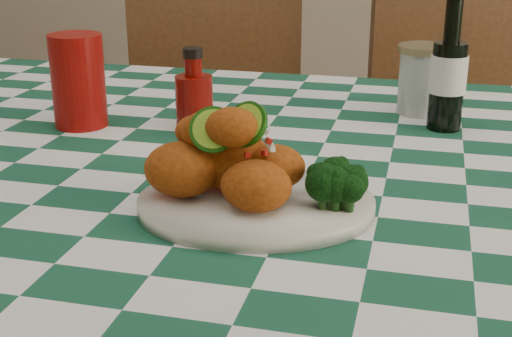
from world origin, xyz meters
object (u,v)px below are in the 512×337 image
(mason_jar, at_px, (422,80))
(beer_bottle, at_px, (449,65))
(red_tumbler, at_px, (78,81))
(plate, at_px, (256,205))
(wooden_chair_left, at_px, (224,160))
(wooden_chair_right, at_px, (476,173))
(fried_chicken_pile, at_px, (235,153))
(ketchup_bottle, at_px, (194,89))

(mason_jar, distance_m, beer_bottle, 0.11)
(red_tumbler, height_order, mason_jar, red_tumbler)
(plate, xyz_separation_m, wooden_chair_left, (-0.31, 0.91, -0.28))
(mason_jar, distance_m, wooden_chair_right, 0.62)
(red_tumbler, xyz_separation_m, mason_jar, (0.54, 0.21, -0.02))
(fried_chicken_pile, relative_size, wooden_chair_right, 0.17)
(red_tumbler, height_order, wooden_chair_left, wooden_chair_left)
(plate, relative_size, wooden_chair_left, 0.27)
(beer_bottle, height_order, wooden_chair_left, wooden_chair_left)
(red_tumbler, height_order, beer_bottle, beer_bottle)
(wooden_chair_left, xyz_separation_m, wooden_chair_right, (0.62, 0.08, -0.01))
(fried_chicken_pile, height_order, beer_bottle, beer_bottle)
(fried_chicken_pile, distance_m, mason_jar, 0.53)
(wooden_chair_right, bearing_deg, mason_jar, -124.28)
(beer_bottle, bearing_deg, mason_jar, 114.87)
(wooden_chair_right, bearing_deg, fried_chicken_pile, -127.43)
(red_tumbler, relative_size, beer_bottle, 0.72)
(mason_jar, bearing_deg, beer_bottle, -65.13)
(red_tumbler, bearing_deg, mason_jar, 21.55)
(mason_jar, bearing_deg, wooden_chair_left, 139.11)
(mason_jar, height_order, wooden_chair_right, wooden_chair_right)
(fried_chicken_pile, bearing_deg, wooden_chair_right, 70.84)
(mason_jar, relative_size, wooden_chair_left, 0.12)
(wooden_chair_left, height_order, wooden_chair_right, wooden_chair_left)
(fried_chicken_pile, distance_m, wooden_chair_left, 1.01)
(plate, bearing_deg, wooden_chair_right, 72.16)
(red_tumbler, bearing_deg, beer_bottle, 12.34)
(red_tumbler, bearing_deg, wooden_chair_right, 46.14)
(wooden_chair_left, relative_size, wooden_chair_right, 1.01)
(ketchup_bottle, height_order, beer_bottle, beer_bottle)
(red_tumbler, relative_size, wooden_chair_right, 0.15)
(ketchup_bottle, distance_m, mason_jar, 0.40)
(fried_chicken_pile, bearing_deg, beer_bottle, 59.21)
(ketchup_bottle, xyz_separation_m, wooden_chair_right, (0.50, 0.67, -0.35))
(fried_chicken_pile, xyz_separation_m, wooden_chair_left, (-0.28, 0.91, -0.35))
(red_tumbler, bearing_deg, plate, -37.06)
(ketchup_bottle, bearing_deg, wooden_chair_left, 102.25)
(ketchup_bottle, xyz_separation_m, wooden_chair_left, (-0.13, 0.60, -0.34))
(plate, xyz_separation_m, fried_chicken_pile, (-0.03, 0.00, 0.06))
(plate, relative_size, mason_jar, 2.35)
(beer_bottle, bearing_deg, red_tumbler, -167.66)
(fried_chicken_pile, distance_m, wooden_chair_right, 1.10)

